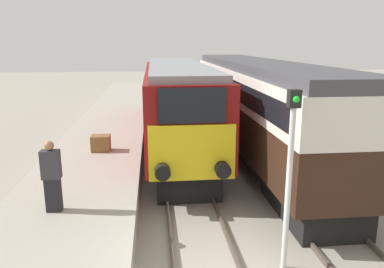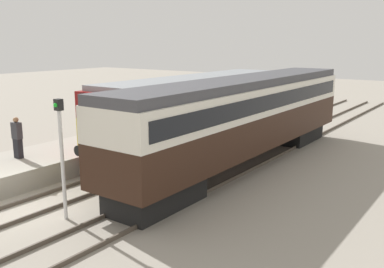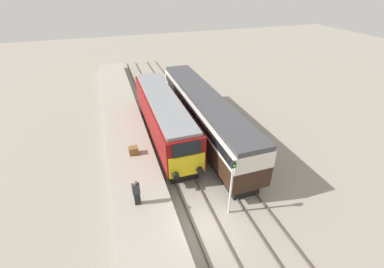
{
  "view_description": "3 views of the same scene",
  "coord_description": "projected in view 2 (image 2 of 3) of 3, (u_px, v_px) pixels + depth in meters",
  "views": [
    {
      "loc": [
        -1.07,
        -6.41,
        4.85
      ],
      "look_at": [
        0.0,
        3.74,
        2.35
      ],
      "focal_mm": 35.0,
      "sensor_mm": 36.0,
      "label": 1
    },
    {
      "loc": [
        12.74,
        -7.59,
        5.7
      ],
      "look_at": [
        1.7,
        7.74,
        1.6
      ],
      "focal_mm": 40.0,
      "sensor_mm": 36.0,
      "label": 2
    },
    {
      "loc": [
        -3.95,
        -9.08,
        12.49
      ],
      "look_at": [
        1.7,
        7.74,
        1.6
      ],
      "focal_mm": 24.0,
      "sensor_mm": 36.0,
      "label": 3
    }
  ],
  "objects": [
    {
      "name": "luggage_crate",
      "position": [
        115.0,
        132.0,
        22.03
      ],
      "size": [
        0.7,
        0.56,
        0.6
      ],
      "color": "brown",
      "rests_on": "platform_left"
    },
    {
      "name": "rails_far_track",
      "position": [
        186.0,
        190.0,
        16.51
      ],
      "size": [
        1.5,
        60.0,
        0.14
      ],
      "color": "#4C4238",
      "rests_on": "ground_plane"
    },
    {
      "name": "signal_post",
      "position": [
        61.0,
        149.0,
        13.55
      ],
      "size": [
        0.24,
        0.28,
        3.96
      ],
      "color": "silver",
      "rests_on": "ground_plane"
    },
    {
      "name": "platform_left",
      "position": [
        118.0,
        143.0,
        22.64
      ],
      "size": [
        3.5,
        50.0,
        0.84
      ],
      "color": "#9E998C",
      "rests_on": "ground_plane"
    },
    {
      "name": "person_on_platform",
      "position": [
        17.0,
        138.0,
        18.03
      ],
      "size": [
        0.44,
        0.26,
        1.77
      ],
      "color": "black",
      "rests_on": "platform_left"
    },
    {
      "name": "rails_near_track",
      "position": [
        123.0,
        175.0,
        18.45
      ],
      "size": [
        1.51,
        60.0,
        0.14
      ],
      "color": "#4C4238",
      "rests_on": "ground_plane"
    },
    {
      "name": "ground_plane",
      "position": [
        18.0,
        213.0,
        14.5
      ],
      "size": [
        120.0,
        120.0,
        0.0
      ],
      "primitive_type": "plane",
      "color": "gray"
    },
    {
      "name": "locomotive",
      "position": [
        195.0,
        110.0,
        22.3
      ],
      "size": [
        2.7,
        13.85,
        3.95
      ],
      "color": "black",
      "rests_on": "ground_plane"
    },
    {
      "name": "passenger_carriage",
      "position": [
        245.0,
        113.0,
        19.61
      ],
      "size": [
        2.75,
        17.02,
        4.1
      ],
      "color": "black",
      "rests_on": "ground_plane"
    }
  ]
}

